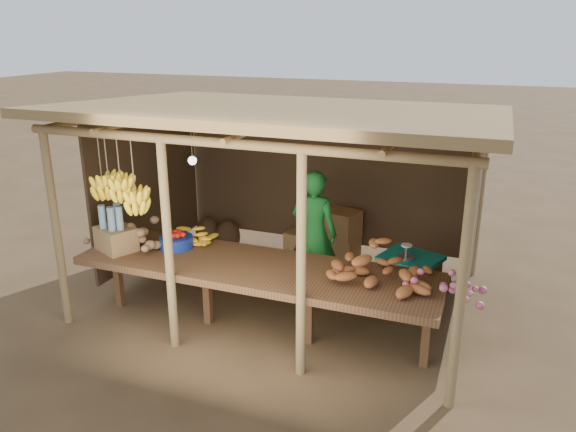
% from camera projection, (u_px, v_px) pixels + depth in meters
% --- Properties ---
extents(ground, '(60.00, 60.00, 0.00)m').
position_uv_depth(ground, '(288.00, 296.00, 7.01)').
color(ground, brown).
rests_on(ground, ground).
extents(stall_structure, '(4.70, 3.50, 2.43)m').
position_uv_depth(stall_structure, '(286.00, 141.00, 6.52)').
color(stall_structure, '#92764B').
rests_on(stall_structure, ground).
extents(counter, '(3.90, 1.05, 0.80)m').
position_uv_depth(counter, '(256.00, 271.00, 5.93)').
color(counter, brown).
rests_on(counter, ground).
extents(potato_heap, '(1.12, 0.83, 0.37)m').
position_uv_depth(potato_heap, '(132.00, 229.00, 6.44)').
color(potato_heap, '#98734E').
rests_on(potato_heap, counter).
extents(sweet_potato_heap, '(1.07, 0.67, 0.36)m').
position_uv_depth(sweet_potato_heap, '(378.00, 263.00, 5.52)').
color(sweet_potato_heap, '#A35929').
rests_on(sweet_potato_heap, counter).
extents(onion_heap, '(0.85, 0.66, 0.35)m').
position_uv_depth(onion_heap, '(442.00, 280.00, 5.16)').
color(onion_heap, '#C6607D').
rests_on(onion_heap, counter).
extents(banana_pile, '(0.56, 0.37, 0.34)m').
position_uv_depth(banana_pile, '(189.00, 228.00, 6.51)').
color(banana_pile, yellow).
rests_on(banana_pile, counter).
extents(tomato_basin, '(0.38, 0.38, 0.20)m').
position_uv_depth(tomato_basin, '(176.00, 241.00, 6.36)').
color(tomato_basin, navy).
rests_on(tomato_basin, counter).
extents(bottle_box, '(0.52, 0.48, 0.53)m').
position_uv_depth(bottle_box, '(115.00, 233.00, 6.26)').
color(bottle_box, '#A07747').
rests_on(bottle_box, counter).
extents(vendor, '(0.58, 0.39, 1.59)m').
position_uv_depth(vendor, '(314.00, 233.00, 6.85)').
color(vendor, '#186D27').
rests_on(vendor, ground).
extents(tarp_crate, '(0.80, 0.74, 0.79)m').
position_uv_depth(tarp_crate, '(409.00, 278.00, 6.74)').
color(tarp_crate, brown).
rests_on(tarp_crate, ground).
extents(carton_stack, '(1.09, 0.50, 0.77)m').
position_uv_depth(carton_stack, '(328.00, 240.00, 7.91)').
color(carton_stack, '#A07747').
rests_on(carton_stack, ground).
extents(burlap_sacks, '(0.72, 0.38, 0.51)m').
position_uv_depth(burlap_sacks, '(218.00, 232.00, 8.54)').
color(burlap_sacks, '#4C3723').
rests_on(burlap_sacks, ground).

